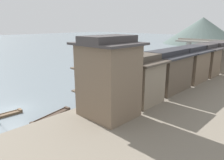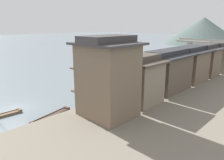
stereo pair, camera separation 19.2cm
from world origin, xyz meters
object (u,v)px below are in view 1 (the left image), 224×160
boat_moored_far (184,70)px  boat_midriver_drifting (206,62)px  house_waterfront_tall (167,70)px  house_waterfront_end (216,56)px  boat_moored_second (103,82)px  house_waterfront_nearest (108,77)px  stone_bridge (209,45)px  boat_moored_third (52,116)px  house_waterfront_narrow (189,64)px  boat_foreground_poled (3,116)px  house_waterfront_far (203,60)px  boat_moored_nearest (144,82)px  house_waterfront_second (139,79)px

boat_moored_far → boat_midriver_drifting: 14.33m
house_waterfront_tall → house_waterfront_end: bearing=88.8°
house_waterfront_end → boat_moored_second: bearing=-117.7°
boat_moored_second → house_waterfront_end: size_ratio=0.60×
house_waterfront_nearest → stone_bridge: house_waterfront_nearest is taller
boat_moored_second → stone_bridge: (0.72, 50.54, 3.33)m
house_waterfront_nearest → boat_moored_third: bearing=-146.1°
boat_moored_third → house_waterfront_nearest: house_waterfront_nearest is taller
boat_moored_second → house_waterfront_narrow: (11.74, 10.03, 3.59)m
boat_moored_third → boat_moored_far: (-0.12, 35.06, 0.15)m
house_waterfront_nearest → house_waterfront_end: house_waterfront_nearest is taller
boat_moored_far → house_waterfront_tall: bearing=-73.1°
boat_moored_third → house_waterfront_narrow: (5.50, 24.42, 3.74)m
boat_foreground_poled → boat_midriver_drifting: size_ratio=1.04×
house_waterfront_far → boat_moored_second: bearing=-126.3°
house_waterfront_tall → house_waterfront_far: size_ratio=1.29×
boat_moored_nearest → house_waterfront_tall: bearing=-26.2°
boat_moored_second → house_waterfront_second: (11.76, -4.74, 3.60)m
boat_moored_nearest → house_waterfront_end: 19.08m
boat_moored_second → house_waterfront_tall: house_waterfront_tall is taller
boat_moored_nearest → house_waterfront_second: 12.50m
boat_foreground_poled → house_waterfront_tall: size_ratio=0.53×
boat_moored_third → boat_midriver_drifting: (-0.43, 49.39, 0.05)m
house_waterfront_tall → house_waterfront_narrow: 7.55m
house_waterfront_tall → house_waterfront_end: same height
boat_midriver_drifting → house_waterfront_narrow: 25.93m
boat_moored_nearest → house_waterfront_nearest: house_waterfront_nearest is taller
boat_foreground_poled → house_waterfront_nearest: bearing=37.8°
boat_moored_nearest → house_waterfront_narrow: size_ratio=0.60×
house_waterfront_second → house_waterfront_tall: bearing=90.8°
stone_bridge → boat_moored_third: bearing=-85.1°
house_waterfront_nearest → house_waterfront_narrow: (-0.22, 20.57, -1.31)m
house_waterfront_far → boat_moored_nearest: bearing=-120.6°
boat_moored_far → boat_midriver_drifting: bearing=91.2°
boat_moored_third → house_waterfront_narrow: 25.31m
boat_foreground_poled → house_waterfront_far: house_waterfront_far is taller
boat_moored_far → boat_midriver_drifting: size_ratio=1.09×
boat_foreground_poled → house_waterfront_end: 42.78m
boat_foreground_poled → boat_moored_far: bearing=83.9°
boat_moored_far → boat_moored_nearest: bearing=-92.1°
boat_moored_nearest → boat_moored_third: boat_moored_nearest is taller
boat_moored_third → boat_moored_far: 35.06m
boat_moored_nearest → boat_moored_second: boat_moored_nearest is taller
house_waterfront_nearest → house_waterfront_tall: 13.10m
boat_moored_second → boat_moored_far: (6.12, 20.67, -0.00)m
boat_foreground_poled → house_waterfront_narrow: 30.25m
boat_moored_nearest → house_waterfront_tall: size_ratio=0.50×
boat_moored_third → boat_midriver_drifting: bearing=90.5°
boat_moored_nearest → boat_moored_second: (-5.55, -5.50, -0.01)m
stone_bridge → house_waterfront_second: bearing=-78.7°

